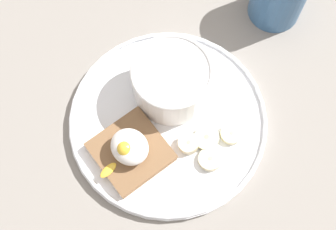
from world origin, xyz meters
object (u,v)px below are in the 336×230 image
banana_slice_right (188,144)px  banana_slice_back (206,138)px  poached_egg (129,148)px  banana_slice_left (209,161)px  oatmeal_bowl (172,81)px  banana_slice_front (231,134)px  toast_slice (131,152)px

banana_slice_right → banana_slice_back: bearing=-114.8°
poached_egg → banana_slice_right: (-4.66, -6.73, -2.55)cm
banana_slice_left → banana_slice_back: bearing=-39.8°
oatmeal_bowl → banana_slice_front: (-10.83, -1.24, -2.97)cm
banana_slice_front → poached_egg: bearing=57.3°
banana_slice_back → toast_slice: bearing=57.4°
oatmeal_bowl → banana_slice_back: oatmeal_bowl is taller
banana_slice_left → poached_egg: bearing=40.3°
banana_slice_left → banana_slice_right: bearing=5.2°
banana_slice_back → banana_slice_left: bearing=140.2°
oatmeal_bowl → banana_slice_front: oatmeal_bowl is taller
toast_slice → banana_slice_left: size_ratio=2.67×
poached_egg → banana_slice_back: bearing=-122.3°
oatmeal_bowl → banana_slice_back: (-8.81, 1.76, -2.82)cm
banana_slice_front → banana_slice_back: bearing=55.9°
oatmeal_bowl → toast_slice: bearing=105.6°
poached_egg → banana_slice_left: poached_egg is taller
poached_egg → banana_slice_left: (-8.33, -7.07, -2.82)cm
banana_slice_right → poached_egg: bearing=55.3°
banana_slice_left → toast_slice: bearing=39.8°
banana_slice_back → banana_slice_front: bearing=-124.1°
toast_slice → banana_slice_right: 8.08cm
toast_slice → banana_slice_left: (-8.33, -6.93, -0.40)cm
oatmeal_bowl → poached_egg: bearing=105.4°
banana_slice_front → banana_slice_right: bearing=59.9°
oatmeal_bowl → banana_slice_right: (-7.68, 4.21, -2.68)cm
banana_slice_back → banana_slice_right: 2.70cm
toast_slice → banana_slice_left: 10.85cm
banana_slice_front → banana_slice_right: size_ratio=0.88×
oatmeal_bowl → banana_slice_left: oatmeal_bowl is taller
poached_egg → banana_slice_left: 11.28cm
banana_slice_back → poached_egg: bearing=57.7°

